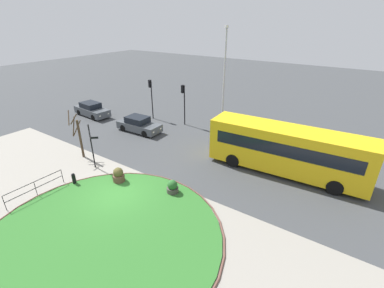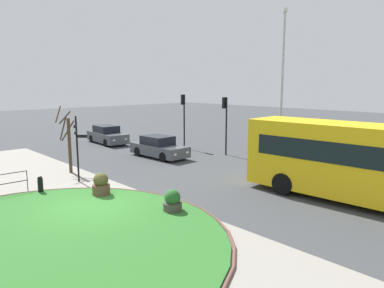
{
  "view_description": "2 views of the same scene",
  "coord_description": "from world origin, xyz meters",
  "px_view_note": "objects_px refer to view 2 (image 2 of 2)",
  "views": [
    {
      "loc": [
        11.64,
        -8.85,
        10.05
      ],
      "look_at": [
        2.1,
        5.2,
        2.06
      ],
      "focal_mm": 25.24,
      "sensor_mm": 36.0,
      "label": 1
    },
    {
      "loc": [
        13.15,
        -6.52,
        4.98
      ],
      "look_at": [
        2.26,
        3.57,
        2.5
      ],
      "focal_mm": 33.82,
      "sensor_mm": 36.0,
      "label": 2
    }
  ],
  "objects_px": {
    "bus_yellow": "(373,164)",
    "car_far_lane": "(107,135)",
    "bollard_foreground": "(40,185)",
    "planter_kerbside": "(172,202)",
    "signpost_directional": "(77,145)",
    "street_tree_bare": "(68,140)",
    "lamppost_tall": "(282,83)",
    "traffic_light_far": "(225,113)",
    "planter_near_signpost": "(101,186)",
    "traffic_light_near": "(183,109)",
    "car_near_lane": "(159,147)"
  },
  "relations": [
    {
      "from": "bollard_foreground",
      "to": "planter_kerbside",
      "type": "distance_m",
      "value": 6.64
    },
    {
      "from": "lamppost_tall",
      "to": "planter_kerbside",
      "type": "distance_m",
      "value": 12.08
    },
    {
      "from": "bollard_foreground",
      "to": "planter_kerbside",
      "type": "height_order",
      "value": "planter_kerbside"
    },
    {
      "from": "car_near_lane",
      "to": "traffic_light_far",
      "type": "xyz_separation_m",
      "value": [
        2.46,
        3.98,
        2.29
      ]
    },
    {
      "from": "planter_near_signpost",
      "to": "street_tree_bare",
      "type": "xyz_separation_m",
      "value": [
        -5.2,
        0.88,
        1.36
      ]
    },
    {
      "from": "car_near_lane",
      "to": "planter_kerbside",
      "type": "height_order",
      "value": "car_near_lane"
    },
    {
      "from": "lamppost_tall",
      "to": "planter_kerbside",
      "type": "xyz_separation_m",
      "value": [
        2.42,
        -10.9,
        -4.61
      ]
    },
    {
      "from": "car_far_lane",
      "to": "traffic_light_near",
      "type": "xyz_separation_m",
      "value": [
        6.08,
        3.23,
        2.34
      ]
    },
    {
      "from": "bus_yellow",
      "to": "street_tree_bare",
      "type": "height_order",
      "value": "street_tree_bare"
    },
    {
      "from": "planter_near_signpost",
      "to": "street_tree_bare",
      "type": "distance_m",
      "value": 5.44
    },
    {
      "from": "signpost_directional",
      "to": "bollard_foreground",
      "type": "distance_m",
      "value": 2.74
    },
    {
      "from": "signpost_directional",
      "to": "street_tree_bare",
      "type": "bearing_deg",
      "value": 166.79
    },
    {
      "from": "signpost_directional",
      "to": "street_tree_bare",
      "type": "height_order",
      "value": "street_tree_bare"
    },
    {
      "from": "traffic_light_far",
      "to": "traffic_light_near",
      "type": "bearing_deg",
      "value": 12.93
    },
    {
      "from": "bollard_foreground",
      "to": "planter_kerbside",
      "type": "xyz_separation_m",
      "value": [
        5.99,
        2.86,
        -0.01
      ]
    },
    {
      "from": "bollard_foreground",
      "to": "car_near_lane",
      "type": "distance_m",
      "value": 9.61
    },
    {
      "from": "bollard_foreground",
      "to": "lamppost_tall",
      "type": "xyz_separation_m",
      "value": [
        3.57,
        13.76,
        4.6
      ]
    },
    {
      "from": "bus_yellow",
      "to": "car_near_lane",
      "type": "relative_size",
      "value": 2.42
    },
    {
      "from": "traffic_light_far",
      "to": "street_tree_bare",
      "type": "relative_size",
      "value": 1.08
    },
    {
      "from": "bollard_foreground",
      "to": "traffic_light_near",
      "type": "height_order",
      "value": "traffic_light_near"
    },
    {
      "from": "street_tree_bare",
      "to": "planter_kerbside",
      "type": "bearing_deg",
      "value": 0.93
    },
    {
      "from": "signpost_directional",
      "to": "bollard_foreground",
      "type": "bearing_deg",
      "value": -73.23
    },
    {
      "from": "bollard_foreground",
      "to": "traffic_light_near",
      "type": "bearing_deg",
      "value": 109.44
    },
    {
      "from": "planter_kerbside",
      "to": "planter_near_signpost",
      "type": "bearing_deg",
      "value": -164.7
    },
    {
      "from": "planter_kerbside",
      "to": "traffic_light_near",
      "type": "bearing_deg",
      "value": 136.78
    },
    {
      "from": "bus_yellow",
      "to": "planter_near_signpost",
      "type": "bearing_deg",
      "value": -142.47
    },
    {
      "from": "bus_yellow",
      "to": "traffic_light_far",
      "type": "xyz_separation_m",
      "value": [
        -11.46,
        3.76,
        1.18
      ]
    },
    {
      "from": "car_near_lane",
      "to": "street_tree_bare",
      "type": "height_order",
      "value": "street_tree_bare"
    },
    {
      "from": "car_near_lane",
      "to": "car_far_lane",
      "type": "relative_size",
      "value": 0.97
    },
    {
      "from": "street_tree_bare",
      "to": "bollard_foreground",
      "type": "bearing_deg",
      "value": -42.67
    },
    {
      "from": "bus_yellow",
      "to": "street_tree_bare",
      "type": "bearing_deg",
      "value": -157.8
    },
    {
      "from": "car_far_lane",
      "to": "lamppost_tall",
      "type": "height_order",
      "value": "lamppost_tall"
    },
    {
      "from": "bus_yellow",
      "to": "planter_kerbside",
      "type": "height_order",
      "value": "bus_yellow"
    },
    {
      "from": "signpost_directional",
      "to": "planter_near_signpost",
      "type": "distance_m",
      "value": 3.26
    },
    {
      "from": "bus_yellow",
      "to": "car_far_lane",
      "type": "xyz_separation_m",
      "value": [
        -21.5,
        0.12,
        -1.08
      ]
    },
    {
      "from": "bus_yellow",
      "to": "signpost_directional",
      "type": "bearing_deg",
      "value": -151.6
    },
    {
      "from": "signpost_directional",
      "to": "lamppost_tall",
      "type": "bearing_deg",
      "value": 69.96
    },
    {
      "from": "bus_yellow",
      "to": "planter_near_signpost",
      "type": "relative_size",
      "value": 9.87
    },
    {
      "from": "car_far_lane",
      "to": "lamppost_tall",
      "type": "distance_m",
      "value": 15.39
    },
    {
      "from": "bus_yellow",
      "to": "car_far_lane",
      "type": "height_order",
      "value": "bus_yellow"
    },
    {
      "from": "lamppost_tall",
      "to": "street_tree_bare",
      "type": "bearing_deg",
      "value": -120.52
    },
    {
      "from": "traffic_light_far",
      "to": "signpost_directional",
      "type": "bearing_deg",
      "value": 96.39
    },
    {
      "from": "traffic_light_far",
      "to": "planter_near_signpost",
      "type": "bearing_deg",
      "value": 110.9
    },
    {
      "from": "planter_near_signpost",
      "to": "planter_kerbside",
      "type": "height_order",
      "value": "planter_near_signpost"
    },
    {
      "from": "bollard_foreground",
      "to": "lamppost_tall",
      "type": "height_order",
      "value": "lamppost_tall"
    },
    {
      "from": "traffic_light_near",
      "to": "lamppost_tall",
      "type": "height_order",
      "value": "lamppost_tall"
    },
    {
      "from": "signpost_directional",
      "to": "car_far_lane",
      "type": "xyz_separation_m",
      "value": [
        -9.91,
        7.3,
        -1.25
      ]
    },
    {
      "from": "traffic_light_far",
      "to": "street_tree_bare",
      "type": "distance_m",
      "value": 10.73
    },
    {
      "from": "car_far_lane",
      "to": "planter_kerbside",
      "type": "relative_size",
      "value": 4.93
    },
    {
      "from": "street_tree_bare",
      "to": "bus_yellow",
      "type": "bearing_deg",
      "value": 25.58
    }
  ]
}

